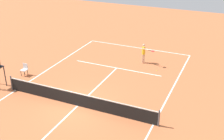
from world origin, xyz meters
name	(u,v)px	position (x,y,z in m)	size (l,w,h in m)	color
ground_plane	(78,106)	(0.00, 0.00, 0.00)	(60.00, 60.00, 0.00)	#B76038
court_lines	(78,106)	(0.00, 0.00, 0.00)	(10.29, 23.66, 0.01)	white
tennis_net	(77,99)	(0.00, 0.00, 0.50)	(10.89, 0.10, 1.07)	#4C4C51
player_serving	(144,52)	(-1.70, -8.42, 1.04)	(1.24, 0.81, 1.74)	#D8A884
tennis_ball	(157,71)	(-3.22, -7.29, 0.03)	(0.07, 0.07, 0.07)	#CCE033
courtside_chair_mid	(24,69)	(6.11, -2.26, 0.53)	(0.44, 0.46, 0.95)	#262626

